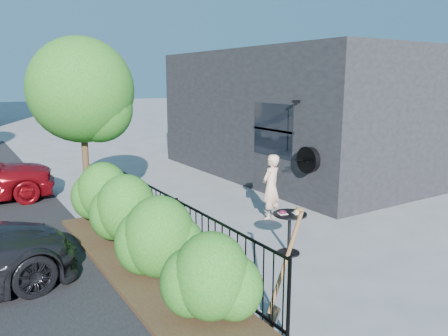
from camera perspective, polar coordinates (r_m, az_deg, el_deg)
ground at (r=8.70m, az=2.98°, el=-9.52°), size 120.00×120.00×0.00m
shop_building at (r=15.13m, az=10.41°, el=7.12°), size 6.22×9.00×4.00m
fence at (r=7.79m, az=-6.13°, el=-7.75°), size 0.05×6.05×1.10m
planting_bed at (r=7.73m, az=-10.82°, el=-12.22°), size 1.30×6.00×0.08m
shrubs at (r=7.61m, az=-10.58°, el=-7.26°), size 1.10×5.60×1.24m
patio_tree at (r=9.71m, az=-17.68°, el=8.88°), size 2.20×2.20×3.94m
cafe_table at (r=8.01m, az=8.55°, el=-7.50°), size 0.61×0.61×0.82m
woman at (r=9.86m, az=6.14°, el=-2.49°), size 0.63×0.52×1.49m
shovel at (r=5.83m, az=7.72°, el=-13.39°), size 0.56×0.20×1.55m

